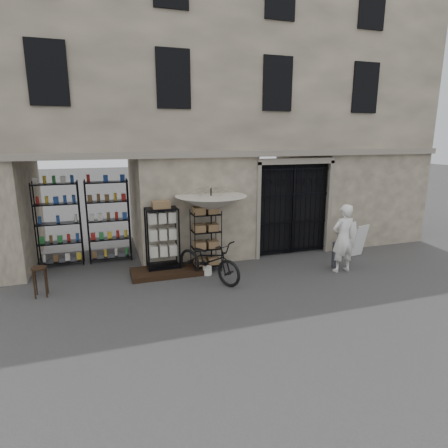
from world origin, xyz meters
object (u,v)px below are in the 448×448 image
object	(u,v)px
bicycle	(209,280)
shopkeeper	(341,271)
wire_rack	(206,241)
wooden_stool	(40,281)
white_bucket	(207,271)
market_umbrella	(211,199)
display_cabinet	(162,241)
steel_bollard	(334,255)
easel_sign	(356,239)

from	to	relation	value
bicycle	shopkeeper	world-z (taller)	bicycle
wire_rack	wooden_stool	xyz separation A→B (m)	(-4.24, -0.53, -0.47)
bicycle	white_bucket	bearing A→B (deg)	47.64
bicycle	wooden_stool	bearing A→B (deg)	144.04
market_umbrella	bicycle	size ratio (longest dim) A/B	1.34
display_cabinet	wooden_stool	xyz separation A→B (m)	(-3.04, -0.70, -0.52)
bicycle	wooden_stool	size ratio (longest dim) A/B	2.88
white_bucket	steel_bollard	bearing A→B (deg)	-9.54
market_umbrella	bicycle	world-z (taller)	market_umbrella
display_cabinet	wooden_stool	bearing A→B (deg)	-158.37
display_cabinet	shopkeeper	xyz separation A→B (m)	(4.82, -1.48, -0.91)
market_umbrella	wooden_stool	bearing A→B (deg)	-172.94
wooden_stool	display_cabinet	bearing A→B (deg)	13.05
steel_bollard	easel_sign	xyz separation A→B (m)	(1.32, 0.78, 0.14)
bicycle	wire_rack	bearing A→B (deg)	46.99
wire_rack	steel_bollard	distance (m)	3.75
white_bucket	wooden_stool	world-z (taller)	wooden_stool
wire_rack	bicycle	xyz separation A→B (m)	(-0.14, -0.78, -0.85)
wooden_stool	easel_sign	distance (m)	9.14
bicycle	steel_bollard	xyz separation A→B (m)	(3.73, -0.23, 0.39)
steel_bollard	white_bucket	bearing A→B (deg)	170.46
white_bucket	steel_bollard	size ratio (longest dim) A/B	0.31
display_cabinet	steel_bollard	bearing A→B (deg)	-5.30
wire_rack	bicycle	size ratio (longest dim) A/B	0.83
shopkeeper	steel_bollard	bearing A→B (deg)	-85.33
bicycle	shopkeeper	size ratio (longest dim) A/B	1.09
white_bucket	wire_rack	bearing A→B (deg)	78.83
wire_rack	white_bucket	distance (m)	0.84
display_cabinet	market_umbrella	world-z (taller)	market_umbrella
wooden_stool	easel_sign	xyz separation A→B (m)	(9.13, 0.30, 0.15)
display_cabinet	wooden_stool	world-z (taller)	display_cabinet
wooden_stool	white_bucket	bearing A→B (deg)	1.89
bicycle	steel_bollard	size ratio (longest dim) A/B	2.69
market_umbrella	bicycle	xyz separation A→B (m)	(-0.31, -0.79, -2.04)
market_umbrella	wooden_stool	world-z (taller)	market_umbrella
wire_rack	easel_sign	xyz separation A→B (m)	(4.90, -0.23, -0.32)
wire_rack	shopkeeper	xyz separation A→B (m)	(3.62, -1.30, -0.85)
shopkeeper	wire_rack	bearing A→B (deg)	-21.74
display_cabinet	steel_bollard	world-z (taller)	display_cabinet
wire_rack	display_cabinet	bearing A→B (deg)	-167.57
display_cabinet	shopkeeper	size ratio (longest dim) A/B	0.95
wooden_stool	shopkeeper	distance (m)	7.90
market_umbrella	display_cabinet	bearing A→B (deg)	173.37
white_bucket	steel_bollard	xyz separation A→B (m)	(3.66, -0.62, 0.27)
white_bucket	shopkeeper	xyz separation A→B (m)	(3.69, -0.91, -0.12)
steel_bollard	market_umbrella	bearing A→B (deg)	163.33
easel_sign	wire_rack	bearing A→B (deg)	165.33
steel_bollard	bicycle	bearing A→B (deg)	176.49
display_cabinet	white_bucket	xyz separation A→B (m)	(1.12, -0.57, -0.79)
bicycle	shopkeeper	bearing A→B (deg)	-40.45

